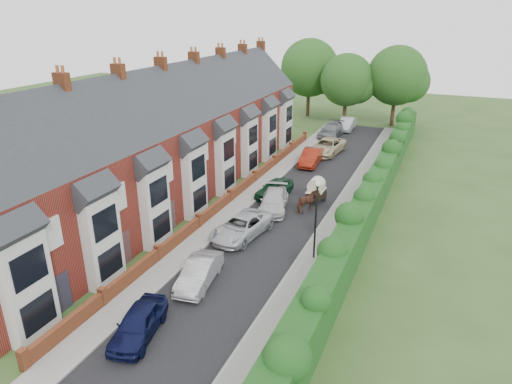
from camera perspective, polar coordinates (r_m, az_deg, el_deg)
ground at (r=26.76m, az=-2.41°, el=-10.88°), size 140.00×140.00×0.00m
road at (r=35.94m, az=4.39°, el=-1.89°), size 6.00×58.00×0.02m
pavement_hedge_side at (r=34.97m, az=10.76°, el=-2.85°), size 2.20×58.00×0.12m
pavement_house_side at (r=37.21m, az=-1.22°, el=-0.89°), size 1.70×58.00×0.12m
kerb_hedge_side at (r=35.17m, az=9.10°, el=-2.58°), size 0.18×58.00×0.13m
kerb_house_side at (r=36.91m, az=-0.09°, el=-1.07°), size 0.18×58.00×0.13m
hedge at (r=34.08m, az=13.89°, el=-0.97°), size 2.10×58.00×2.85m
terrace_row at (r=37.97m, az=-10.97°, el=6.23°), size 9.05×40.50×11.50m
garden_wall_row at (r=36.62m, az=-3.29°, el=-0.63°), size 0.35×40.35×1.10m
lamppost at (r=27.46m, az=7.52°, el=-2.33°), size 0.32×0.32×5.16m
tree_far_left at (r=62.21m, az=11.60°, el=13.39°), size 7.14×6.80×9.29m
tree_far_right at (r=63.17m, az=17.54°, el=13.52°), size 7.98×7.60×10.31m
tree_far_back at (r=66.40m, az=7.06°, el=14.96°), size 8.40×8.00×10.82m
car_navy at (r=23.05m, az=-14.49°, el=-15.60°), size 2.51×4.42×1.42m
car_silver_a at (r=26.22m, az=-7.11°, el=-9.96°), size 2.11×4.49×1.42m
car_silver_b at (r=31.08m, az=-1.82°, el=-4.35°), size 3.21×5.59×1.47m
car_white at (r=35.22m, az=2.26°, el=-1.11°), size 3.16×5.27×1.43m
car_green at (r=37.73m, az=2.29°, el=0.47°), size 2.53×4.37×1.40m
car_red at (r=45.80m, az=6.91°, el=4.36°), size 1.93×4.84×1.57m
car_beige at (r=49.62m, az=8.91°, el=5.65°), size 3.29×6.03×1.60m
car_grey at (r=56.44m, az=9.34°, el=7.61°), size 2.27×5.54×1.61m
car_black at (r=59.15m, az=10.02°, el=8.06°), size 2.01×3.93×1.28m
horse at (r=34.81m, az=6.52°, el=-1.28°), size 1.63×2.23×1.71m
horse_cart at (r=36.63m, az=7.54°, el=0.44°), size 1.30×2.88×2.08m
car_extra_far at (r=60.26m, az=11.33°, el=8.36°), size 1.68×4.75×1.56m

